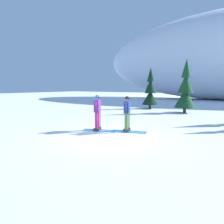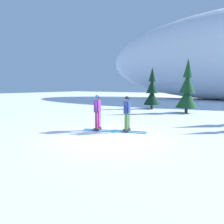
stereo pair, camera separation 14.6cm
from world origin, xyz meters
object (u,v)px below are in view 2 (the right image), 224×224
skier_purple_jacket (98,112)px  skier_navy_jacket (127,114)px  pine_tree_far_left (152,92)px  pine_tree_center_left (187,90)px

skier_purple_jacket → skier_navy_jacket: skier_purple_jacket is taller
skier_purple_jacket → pine_tree_far_left: (-1.81, 10.81, 0.77)m
pine_tree_far_left → pine_tree_center_left: size_ratio=0.91×
skier_purple_jacket → pine_tree_far_left: bearing=99.5°
skier_navy_jacket → pine_tree_center_left: bearing=86.6°
skier_purple_jacket → pine_tree_far_left: 10.99m
skier_navy_jacket → pine_tree_center_left: 8.91m
pine_tree_far_left → skier_purple_jacket: bearing=-80.5°
skier_purple_jacket → pine_tree_center_left: 9.66m
pine_tree_far_left → pine_tree_center_left: 3.93m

